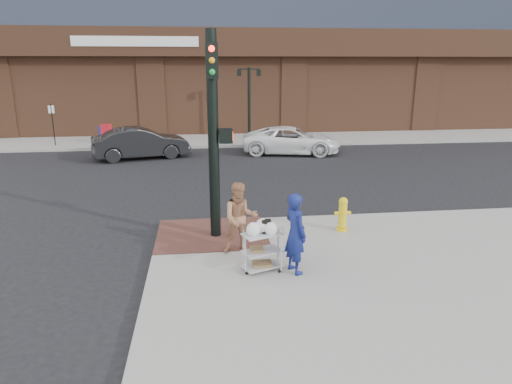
{
  "coord_description": "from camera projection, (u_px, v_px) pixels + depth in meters",
  "views": [
    {
      "loc": [
        -0.81,
        -10.16,
        4.4
      ],
      "look_at": [
        0.54,
        0.85,
        1.25
      ],
      "focal_mm": 32.0,
      "sensor_mm": 36.0,
      "label": 1
    }
  ],
  "objects": [
    {
      "name": "brick_curb_ramp",
      "position": [
        212.0,
        234.0,
        11.74
      ],
      "size": [
        2.8,
        2.4,
        0.01
      ],
      "primitive_type": "cube",
      "color": "#502A25",
      "rests_on": "sidewalk_near"
    },
    {
      "name": "sedan_dark",
      "position": [
        141.0,
        143.0,
        21.55
      ],
      "size": [
        4.72,
        2.6,
        1.47
      ],
      "primitive_type": "imported",
      "rotation": [
        0.0,
        0.0,
        1.82
      ],
      "color": "black",
      "rests_on": "ground"
    },
    {
      "name": "traffic_signal_pole",
      "position": [
        214.0,
        131.0,
        10.9
      ],
      "size": [
        0.61,
        0.51,
        5.0
      ],
      "color": "black",
      "rests_on": "sidewalk_near"
    },
    {
      "name": "minivan_white",
      "position": [
        292.0,
        140.0,
        22.72
      ],
      "size": [
        5.17,
        3.14,
        1.34
      ],
      "primitive_type": "imported",
      "rotation": [
        0.0,
        0.0,
        1.37
      ],
      "color": "white",
      "rests_on": "ground"
    },
    {
      "name": "newsbox_red",
      "position": [
        107.0,
        134.0,
        24.67
      ],
      "size": [
        0.57,
        0.54,
        1.06
      ],
      "primitive_type": "cube",
      "rotation": [
        0.0,
        0.0,
        -0.39
      ],
      "color": "red",
      "rests_on": "sidewalk_far"
    },
    {
      "name": "woman_blue",
      "position": [
        295.0,
        233.0,
        9.4
      ],
      "size": [
        0.61,
        0.74,
        1.72
      ],
      "primitive_type": "imported",
      "rotation": [
        0.0,
        0.0,
        1.94
      ],
      "color": "navy",
      "rests_on": "sidewalk_near"
    },
    {
      "name": "parking_sign",
      "position": [
        53.0,
        125.0,
        23.98
      ],
      "size": [
        0.05,
        0.05,
        2.2
      ],
      "primitive_type": "cylinder",
      "color": "black",
      "rests_on": "sidewalk_far"
    },
    {
      "name": "sidewalk_far",
      "position": [
        342.0,
        110.0,
        42.99
      ],
      "size": [
        65.0,
        36.0,
        0.15
      ],
      "primitive_type": "cube",
      "color": "#9A9791",
      "rests_on": "ground"
    },
    {
      "name": "newsbox_blue",
      "position": [
        104.0,
        134.0,
        24.99
      ],
      "size": [
        0.45,
        0.43,
        0.92
      ],
      "primitive_type": "cube",
      "rotation": [
        0.0,
        0.0,
        -0.22
      ],
      "color": "#1923A3",
      "rests_on": "sidewalk_far"
    },
    {
      "name": "utility_cart",
      "position": [
        262.0,
        248.0,
        9.57
      ],
      "size": [
        0.91,
        0.7,
        1.12
      ],
      "color": "#A9A9AE",
      "rests_on": "sidewalk_near"
    },
    {
      "name": "lamp_post",
      "position": [
        249.0,
        95.0,
        25.79
      ],
      "size": [
        1.32,
        0.22,
        4.0
      ],
      "color": "black",
      "rests_on": "sidewalk_far"
    },
    {
      "name": "fire_hydrant",
      "position": [
        343.0,
        214.0,
        11.86
      ],
      "size": [
        0.43,
        0.3,
        0.91
      ],
      "color": "yellow",
      "rests_on": "sidewalk_near"
    },
    {
      "name": "ground",
      "position": [
        238.0,
        252.0,
        11.0
      ],
      "size": [
        220.0,
        220.0,
        0.0
      ],
      "primitive_type": "plane",
      "color": "black",
      "rests_on": "ground"
    },
    {
      "name": "pedestrian_tan",
      "position": [
        240.0,
        218.0,
        10.41
      ],
      "size": [
        0.85,
        0.68,
        1.67
      ],
      "primitive_type": "imported",
      "rotation": [
        0.0,
        0.0,
        0.06
      ],
      "color": "#AA7350",
      "rests_on": "sidewalk_near"
    }
  ]
}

